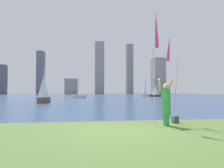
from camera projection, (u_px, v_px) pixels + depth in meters
The scene contains 15 objects.
ground at pixel (88, 96), 57.51m from camera, with size 120.00×138.00×0.12m.
person at pixel (166, 102), 8.31m from camera, with size 0.68×0.50×1.85m.
kite_flag_left at pixel (156, 31), 8.17m from camera, with size 0.16×0.57×4.51m.
kite_flag_right at pixel (169, 51), 9.16m from camera, with size 0.16×1.11×3.71m.
bag at pixel (175, 120), 9.00m from camera, with size 0.28×0.15×0.28m.
sailboat_1 at pixel (44, 89), 24.34m from camera, with size 1.46×2.49×4.12m.
sailboat_2 at pixel (79, 96), 41.06m from camera, with size 2.82×1.30×3.98m.
sailboat_4 at pixel (145, 90), 58.18m from camera, with size 2.44×1.98×4.64m.
sailboat_5 at pixel (155, 91), 52.54m from camera, with size 2.98×1.50×4.63m.
skyline_tower_0 at pixel (1, 80), 95.00m from camera, with size 4.18×4.02×13.22m.
skyline_tower_1 at pixel (41, 73), 99.63m from camera, with size 3.06×5.91×20.01m.
skyline_tower_2 at pixel (71, 87), 99.19m from camera, with size 5.76×7.82×7.11m.
skyline_tower_3 at pixel (99, 68), 103.22m from camera, with size 4.34×4.60×25.35m.
skyline_tower_4 at pixel (129, 69), 103.41m from camera, with size 3.19×3.39×24.31m.
skyline_tower_5 at pixel (158, 76), 101.76m from camera, with size 5.14×7.17×17.19m.
Camera 1 is at (-1.33, -7.00, 1.34)m, focal length 34.00 mm.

